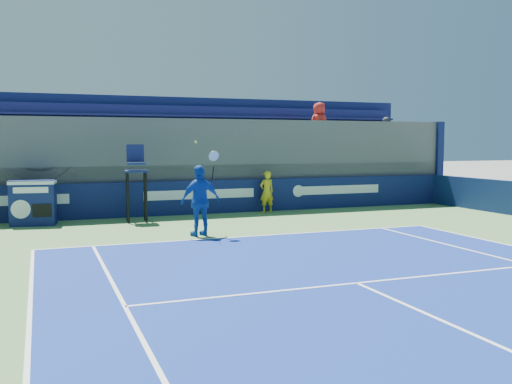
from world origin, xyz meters
name	(u,v)px	position (x,y,z in m)	size (l,w,h in m)	color
ball_person	(267,192)	(2.39, 16.66, 0.76)	(0.55, 0.36, 1.50)	gold
back_hoarding	(200,197)	(0.00, 17.10, 0.60)	(20.40, 0.21, 1.20)	#0C1547
match_clock	(33,201)	(-5.49, 16.25, 0.74)	(1.41, 0.91, 1.40)	#0F184F
umpire_chair	(136,174)	(-2.41, 15.87, 1.53)	(0.76, 0.76, 2.48)	black
tennis_player	(200,201)	(-1.25, 12.45, 0.98)	(1.20, 0.68, 2.57)	#1445A7
stadium_seating	(186,161)	(0.01, 19.16, 1.83)	(21.00, 4.05, 4.40)	#4A4A4F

